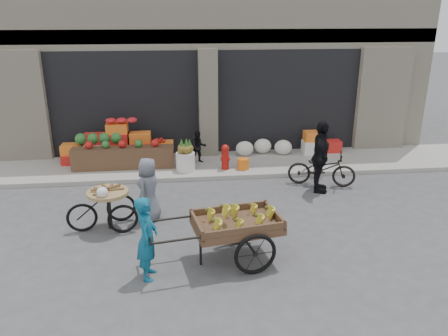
{
  "coord_description": "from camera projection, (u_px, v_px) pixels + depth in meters",
  "views": [
    {
      "loc": [
        -0.95,
        -7.86,
        4.26
      ],
      "look_at": [
        0.02,
        0.91,
        1.1
      ],
      "focal_mm": 35.0,
      "sensor_mm": 36.0,
      "label": 1
    }
  ],
  "objects": [
    {
      "name": "pineapple_bin",
      "position": [
        186.0,
        161.0,
        12.06
      ],
      "size": [
        0.52,
        0.52,
        0.5
      ],
      "primitive_type": "cylinder",
      "color": "silver",
      "rests_on": "sidewalk"
    },
    {
      "name": "banana_cart",
      "position": [
        234.0,
        221.0,
        7.7
      ],
      "size": [
        2.7,
        1.45,
        1.07
      ],
      "rotation": [
        0.0,
        0.0,
        0.17
      ],
      "color": "#533624",
      "rests_on": "ground"
    },
    {
      "name": "fire_hydrant",
      "position": [
        225.0,
        156.0,
        12.08
      ],
      "size": [
        0.22,
        0.22,
        0.71
      ],
      "color": "#A5140F",
      "rests_on": "sidewalk"
    },
    {
      "name": "sidewalk",
      "position": [
        211.0,
        165.0,
        12.71
      ],
      "size": [
        18.0,
        2.2,
        0.12
      ],
      "primitive_type": "cube",
      "color": "gray",
      "rests_on": "ground"
    },
    {
      "name": "seated_person",
      "position": [
        199.0,
        147.0,
        12.59
      ],
      "size": [
        0.51,
        0.43,
        0.93
      ],
      "primitive_type": "imported",
      "rotation": [
        0.0,
        0.0,
        0.17
      ],
      "color": "black",
      "rests_on": "sidewalk"
    },
    {
      "name": "vendor_woman",
      "position": [
        147.0,
        238.0,
        7.21
      ],
      "size": [
        0.41,
        0.57,
        1.47
      ],
      "primitive_type": "imported",
      "rotation": [
        0.0,
        0.0,
        1.47
      ],
      "color": "#0F5675",
      "rests_on": "ground"
    },
    {
      "name": "bicycle",
      "position": [
        322.0,
        169.0,
        11.25
      ],
      "size": [
        1.82,
        1.09,
        0.9
      ],
      "primitive_type": "imported",
      "rotation": [
        0.0,
        0.0,
        1.26
      ],
      "color": "black",
      "rests_on": "ground"
    },
    {
      "name": "fruit_display",
      "position": [
        124.0,
        145.0,
        12.51
      ],
      "size": [
        3.1,
        1.12,
        1.24
      ],
      "color": "red",
      "rests_on": "sidewalk"
    },
    {
      "name": "right_bay_goods",
      "position": [
        294.0,
        145.0,
        13.42
      ],
      "size": [
        3.35,
        0.6,
        0.7
      ],
      "color": "silver",
      "rests_on": "sidewalk"
    },
    {
      "name": "tricycle_cart",
      "position": [
        108.0,
        203.0,
        8.94
      ],
      "size": [
        1.46,
        0.97,
        0.95
      ],
      "rotation": [
        0.0,
        0.0,
        0.17
      ],
      "color": "#9E7F51",
      "rests_on": "ground"
    },
    {
      "name": "vendor_grey",
      "position": [
        149.0,
        190.0,
        9.27
      ],
      "size": [
        0.71,
        0.81,
        1.4
      ],
      "primitive_type": "imported",
      "rotation": [
        0.0,
        0.0,
        -2.04
      ],
      "color": "slate",
      "rests_on": "ground"
    },
    {
      "name": "cyclist",
      "position": [
        320.0,
        157.0,
        10.7
      ],
      "size": [
        0.74,
        1.14,
        1.81
      ],
      "primitive_type": "imported",
      "rotation": [
        0.0,
        0.0,
        1.26
      ],
      "color": "black",
      "rests_on": "ground"
    },
    {
      "name": "ground",
      "position": [
        228.0,
        234.0,
        8.89
      ],
      "size": [
        80.0,
        80.0,
        0.0
      ],
      "primitive_type": "plane",
      "color": "#424244",
      "rests_on": "ground"
    },
    {
      "name": "building",
      "position": [
        201.0,
        39.0,
        15.27
      ],
      "size": [
        14.0,
        6.45,
        7.0
      ],
      "color": "beige",
      "rests_on": "ground"
    },
    {
      "name": "orange_bucket",
      "position": [
        243.0,
        164.0,
        12.16
      ],
      "size": [
        0.32,
        0.32,
        0.3
      ],
      "primitive_type": "cylinder",
      "color": "orange",
      "rests_on": "sidewalk"
    }
  ]
}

